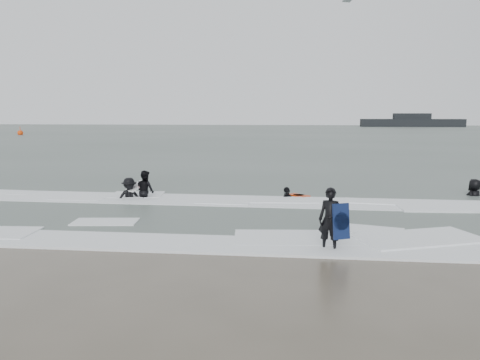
# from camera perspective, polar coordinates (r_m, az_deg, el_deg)

# --- Properties ---
(ground) EXTENTS (320.00, 320.00, 0.00)m
(ground) POSITION_cam_1_polar(r_m,az_deg,el_deg) (13.92, -2.71, -7.31)
(ground) COLOR brown
(ground) RESTS_ON ground
(sea) EXTENTS (320.00, 320.00, 0.00)m
(sea) POSITION_cam_1_polar(r_m,az_deg,el_deg) (93.32, 6.05, 5.66)
(sea) COLOR #47544C
(sea) RESTS_ON ground
(surfer_centre) EXTENTS (0.73, 0.59, 1.75)m
(surfer_centre) POSITION_cam_1_polar(r_m,az_deg,el_deg) (13.08, 10.84, -8.45)
(surfer_centre) COLOR black
(surfer_centre) RESTS_ON ground
(surfer_wading) EXTENTS (1.12, 1.08, 1.81)m
(surfer_wading) POSITION_cam_1_polar(r_m,az_deg,el_deg) (21.03, -11.43, -2.25)
(surfer_wading) COLOR black
(surfer_wading) RESTS_ON ground
(surfer_breaker) EXTENTS (1.36, 1.19, 1.82)m
(surfer_breaker) POSITION_cam_1_polar(r_m,az_deg,el_deg) (20.92, -13.32, -2.36)
(surfer_breaker) COLOR black
(surfer_breaker) RESTS_ON ground
(surfer_right_near) EXTENTS (0.93, 1.03, 1.68)m
(surfer_right_near) POSITION_cam_1_polar(r_m,az_deg,el_deg) (20.68, 5.76, -2.31)
(surfer_right_near) COLOR black
(surfer_right_near) RESTS_ON ground
(surfer_right_far) EXTENTS (1.10, 1.13, 1.96)m
(surfer_right_far) POSITION_cam_1_polar(r_m,az_deg,el_deg) (23.66, 26.63, -1.82)
(surfer_right_far) COLOR black
(surfer_right_far) RESTS_ON ground
(surf_foam) EXTENTS (30.03, 9.06, 0.09)m
(surf_foam) POSITION_cam_1_polar(r_m,az_deg,el_deg) (17.47, -0.56, -4.03)
(surf_foam) COLOR white
(surf_foam) RESTS_ON ground
(bodyboards) EXTENTS (8.94, 8.91, 1.25)m
(bodyboards) POSITION_cam_1_polar(r_m,az_deg,el_deg) (18.02, 0.68, -2.17)
(bodyboards) COLOR #0E1A42
(bodyboards) RESTS_ON ground
(buoy) EXTENTS (1.00, 1.00, 1.65)m
(buoy) POSITION_cam_1_polar(r_m,az_deg,el_deg) (95.54, -25.21, 5.22)
(buoy) COLOR #EB400A
(buoy) RESTS_ON ground
(vessel_horizon) EXTENTS (30.80, 5.50, 4.18)m
(vessel_horizon) POSITION_cam_1_polar(r_m,az_deg,el_deg) (156.33, 20.18, 6.66)
(vessel_horizon) COLOR black
(vessel_horizon) RESTS_ON ground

